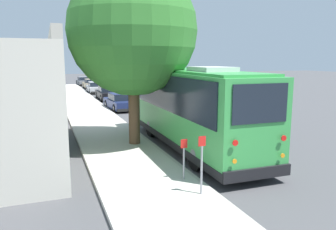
{
  "coord_description": "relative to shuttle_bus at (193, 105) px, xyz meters",
  "views": [
    {
      "loc": [
        -11.67,
        6.03,
        3.91
      ],
      "look_at": [
        2.62,
        0.71,
        1.3
      ],
      "focal_mm": 35.0,
      "sensor_mm": 36.0,
      "label": 1
    }
  ],
  "objects": [
    {
      "name": "sidewalk_slab",
      "position": [
        -1.14,
        3.17,
        -1.88
      ],
      "size": [
        80.0,
        3.06,
        0.15
      ],
      "primitive_type": "cube",
      "color": "beige",
      "rests_on": "ground"
    },
    {
      "name": "ground_plane",
      "position": [
        -1.14,
        -0.11,
        -1.95
      ],
      "size": [
        160.0,
        160.0,
        0.0
      ],
      "primitive_type": "plane",
      "color": "#474749"
    },
    {
      "name": "shuttle_bus",
      "position": [
        0.0,
        0.0,
        0.0
      ],
      "size": [
        9.88,
        2.61,
        3.62
      ],
      "rotation": [
        0.0,
        0.0,
        -0.01
      ],
      "color": "green",
      "rests_on": "ground"
    },
    {
      "name": "sign_post_near",
      "position": [
        -4.94,
        1.99,
        -0.94
      ],
      "size": [
        0.06,
        0.22,
        1.67
      ],
      "color": "gray",
      "rests_on": "sidewalk_slab"
    },
    {
      "name": "sign_post_far",
      "position": [
        -3.69,
        1.99,
        -1.13
      ],
      "size": [
        0.06,
        0.22,
        1.29
      ],
      "color": "gray",
      "rests_on": "sidewalk_slab"
    },
    {
      "name": "parked_sedan_navy",
      "position": [
        12.29,
        0.58,
        -1.35
      ],
      "size": [
        4.35,
        1.93,
        1.3
      ],
      "rotation": [
        0.0,
        0.0,
        0.06
      ],
      "color": "#19234C",
      "rests_on": "ground"
    },
    {
      "name": "parked_sedan_gray",
      "position": [
        38.27,
        0.57,
        -1.36
      ],
      "size": [
        4.55,
        1.9,
        1.28
      ],
      "rotation": [
        0.0,
        0.0,
        0.04
      ],
      "color": "slate",
      "rests_on": "ground"
    },
    {
      "name": "parked_sedan_tan",
      "position": [
        31.9,
        0.25,
        -1.35
      ],
      "size": [
        4.21,
        1.97,
        1.31
      ],
      "rotation": [
        0.0,
        0.0,
        0.06
      ],
      "color": "tan",
      "rests_on": "ground"
    },
    {
      "name": "street_tree",
      "position": [
        1.38,
        2.31,
        3.52
      ],
      "size": [
        5.55,
        5.55,
        8.56
      ],
      "color": "brown",
      "rests_on": "sidewalk_slab"
    },
    {
      "name": "curb_strip",
      "position": [
        -1.14,
        1.57,
        -1.88
      ],
      "size": [
        80.0,
        0.14,
        0.15
      ],
      "primitive_type": "cube",
      "color": "#AAA69D",
      "rests_on": "ground"
    },
    {
      "name": "parked_sedan_black",
      "position": [
        19.09,
        0.42,
        -1.34
      ],
      "size": [
        4.63,
        1.69,
        1.32
      ],
      "rotation": [
        0.0,
        0.0,
        -0.0
      ],
      "color": "black",
      "rests_on": "ground"
    },
    {
      "name": "parked_sedan_silver",
      "position": [
        26.13,
        0.5,
        -1.35
      ],
      "size": [
        4.61,
        1.83,
        1.3
      ],
      "rotation": [
        0.0,
        0.0,
        -0.01
      ],
      "color": "#A8AAAF",
      "rests_on": "ground"
    }
  ]
}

